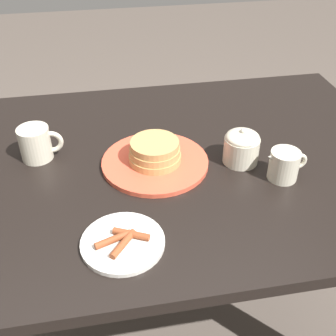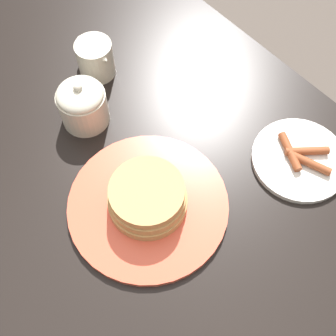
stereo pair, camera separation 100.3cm
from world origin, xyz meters
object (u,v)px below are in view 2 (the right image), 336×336
at_px(side_plate_bacon, 300,159).
at_px(sugar_bowl, 82,104).
at_px(creamer_pitcher, 96,58).
at_px(pancake_plate, 148,201).

distance_m(side_plate_bacon, sugar_bowl, 0.39).
xyz_separation_m(creamer_pitcher, sugar_bowl, (-0.08, 0.08, 0.01)).
bearing_deg(creamer_pitcher, sugar_bowl, 132.80).
relative_size(side_plate_bacon, creamer_pitcher, 1.61).
bearing_deg(sugar_bowl, side_plate_bacon, -143.88).
bearing_deg(side_plate_bacon, sugar_bowl, 36.12).
relative_size(pancake_plate, creamer_pitcher, 2.55).
relative_size(side_plate_bacon, sugar_bowl, 1.74).
bearing_deg(sugar_bowl, pancake_plate, 173.14).
distance_m(pancake_plate, side_plate_bacon, 0.28).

